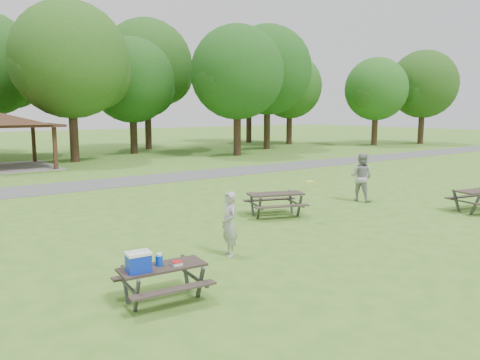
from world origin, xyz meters
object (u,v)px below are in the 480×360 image
picnic_table_near (155,270)px  picnic_table_middle (276,199)px  frisbee_thrower (229,224)px  frisbee_catcher (361,177)px

picnic_table_near → picnic_table_middle: bearing=32.7°
picnic_table_near → frisbee_thrower: bearing=29.0°
picnic_table_near → picnic_table_middle: picnic_table_near is taller
picnic_table_near → picnic_table_middle: size_ratio=0.76×
picnic_table_near → frisbee_catcher: 11.90m
picnic_table_near → frisbee_catcher: frisbee_catcher is taller
frisbee_thrower → picnic_table_middle: bearing=137.0°
picnic_table_middle → frisbee_thrower: bearing=-144.9°
picnic_table_middle → frisbee_catcher: bearing=-0.0°
picnic_table_near → frisbee_thrower: 3.19m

